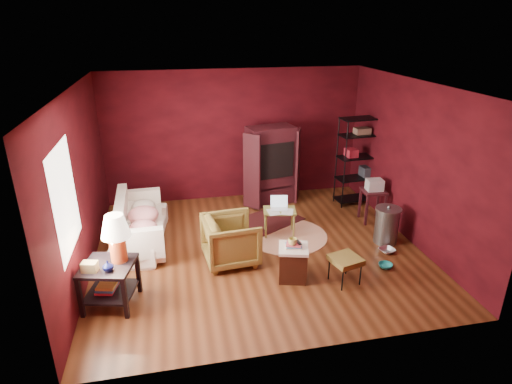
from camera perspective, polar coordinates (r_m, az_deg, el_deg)
room at (r=6.91m, az=0.04°, el=2.42°), size 5.54×5.04×2.84m
sofa at (r=7.81m, az=-15.14°, el=-4.27°), size 0.76×1.91×0.73m
armchair at (r=6.99m, az=-3.37°, el=-6.13°), size 0.85×0.90×0.86m
pet_bowl_steel at (r=7.70m, az=17.16°, el=-6.83°), size 0.27×0.13×0.26m
pet_bowl_turquoise at (r=7.26m, az=16.95°, el=-8.86°), size 0.23×0.13×0.22m
vase at (r=6.03m, az=-19.15°, el=-9.33°), size 0.17×0.17×0.14m
mug at (r=6.42m, az=4.90°, el=-6.50°), size 0.15×0.13×0.13m
side_table at (r=6.16m, az=-18.60°, el=-7.61°), size 0.81×0.81×1.33m
sofa_cushions at (r=7.78m, az=-15.44°, el=-4.24°), size 0.82×1.90×0.79m
hamper at (r=6.64m, az=4.95°, el=-9.29°), size 0.54×0.54×0.62m
footstool at (r=6.61m, az=11.85°, el=-8.96°), size 0.51×0.51×0.43m
rug_round at (r=7.97m, az=4.15°, el=-5.83°), size 1.53×1.53×0.01m
rug_oriental at (r=8.48m, az=1.38°, el=-3.88°), size 1.59×1.42×0.01m
laptop_desk at (r=7.83m, az=3.14°, el=-2.71°), size 0.65×0.54×0.72m
tv_armoire at (r=9.09m, az=2.01°, el=3.73°), size 1.30×0.85×1.67m
wire_shelving at (r=9.28m, az=13.72°, el=4.53°), size 0.95×0.48×1.88m
small_stand at (r=8.59m, az=15.46°, el=0.24°), size 0.47×0.47×0.87m
trash_can at (r=7.95m, az=17.03°, el=-4.23°), size 0.51×0.51×0.71m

